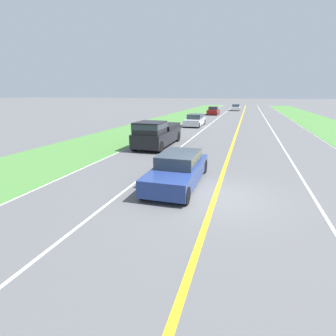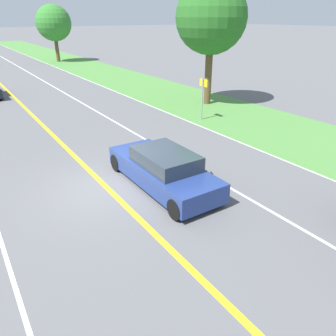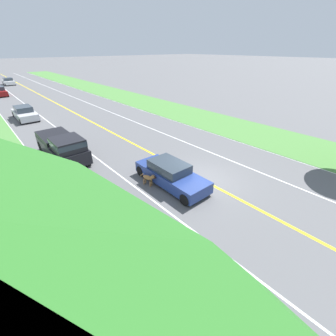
{
  "view_description": "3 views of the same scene",
  "coord_description": "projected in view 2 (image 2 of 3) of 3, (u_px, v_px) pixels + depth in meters",
  "views": [
    {
      "loc": [
        -0.94,
        9.22,
        3.7
      ],
      "look_at": [
        1.93,
        -0.31,
        0.86
      ],
      "focal_mm": 28.0,
      "sensor_mm": 36.0,
      "label": 1
    },
    {
      "loc": [
        -3.67,
        -9.43,
        5.31
      ],
      "look_at": [
        1.47,
        -1.64,
        0.97
      ],
      "focal_mm": 35.0,
      "sensor_mm": 36.0,
      "label": 2
    },
    {
      "loc": [
        9.09,
        7.37,
        7.05
      ],
      "look_at": [
        1.61,
        -1.33,
        0.86
      ],
      "focal_mm": 24.0,
      "sensor_mm": 36.0,
      "label": 3
    }
  ],
  "objects": [
    {
      "name": "ground_plane",
      "position": [
        106.0,
        187.0,
        11.21
      ],
      "size": [
        400.0,
        400.0,
        0.0
      ],
      "primitive_type": "plane",
      "color": "#5B5B5E"
    },
    {
      "name": "centre_divider_line",
      "position": [
        106.0,
        187.0,
        11.21
      ],
      "size": [
        0.18,
        160.0,
        0.01
      ],
      "primitive_type": "cube",
      "color": "yellow",
      "rests_on": "ground"
    },
    {
      "name": "lane_edge_line_right",
      "position": [
        251.0,
        146.0,
        14.7
      ],
      "size": [
        0.14,
        160.0,
        0.01
      ],
      "primitive_type": "cube",
      "color": "white",
      "rests_on": "ground"
    },
    {
      "name": "lane_dash_same_dir",
      "position": [
        188.0,
        164.0,
        12.95
      ],
      "size": [
        0.1,
        160.0,
        0.01
      ],
      "primitive_type": "cube",
      "color": "white",
      "rests_on": "ground"
    },
    {
      "name": "grass_verge_right",
      "position": [
        294.0,
        134.0,
        16.19
      ],
      "size": [
        6.0,
        160.0,
        0.03
      ],
      "primitive_type": "cube",
      "color": "#4C843D",
      "rests_on": "ground"
    },
    {
      "name": "ego_car",
      "position": [
        163.0,
        169.0,
        11.04
      ],
      "size": [
        1.8,
        4.75,
        1.32
      ],
      "color": "navy",
      "rests_on": "ground"
    },
    {
      "name": "dog",
      "position": [
        200.0,
        172.0,
        11.14
      ],
      "size": [
        0.43,
        1.13,
        0.8
      ],
      "rotation": [
        0.0,
        0.0,
        0.27
      ],
      "color": "olive",
      "rests_on": "ground"
    },
    {
      "name": "roadside_tree_right_near",
      "position": [
        211.0,
        18.0,
        19.68
      ],
      "size": [
        4.33,
        4.33,
        7.43
      ],
      "color": "brown",
      "rests_on": "ground"
    },
    {
      "name": "roadside_tree_right_far",
      "position": [
        54.0,
        23.0,
        40.22
      ],
      "size": [
        4.26,
        4.26,
        6.72
      ],
      "color": "brown",
      "rests_on": "ground"
    },
    {
      "name": "street_sign",
      "position": [
        203.0,
        94.0,
        17.86
      ],
      "size": [
        0.11,
        0.64,
        2.31
      ],
      "color": "gray",
      "rests_on": "ground"
    }
  ]
}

